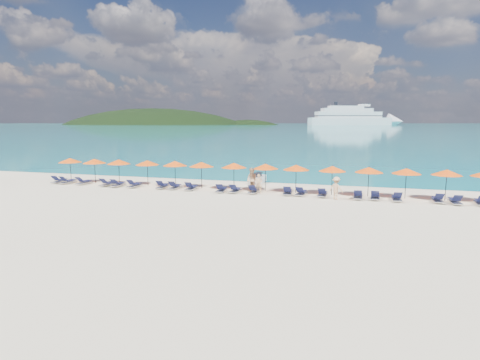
# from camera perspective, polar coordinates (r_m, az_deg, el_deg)

# --- Properties ---
(ground) EXTENTS (1400.00, 1400.00, 0.00)m
(ground) POSITION_cam_1_polar(r_m,az_deg,el_deg) (27.63, -1.74, -3.33)
(ground) COLOR beige
(sea) EXTENTS (1600.00, 1300.00, 0.01)m
(sea) POSITION_cam_1_polar(r_m,az_deg,el_deg) (685.80, 15.70, 7.60)
(sea) COLOR #1FA9B2
(sea) RESTS_ON ground
(headland_main) EXTENTS (374.00, 242.00, 126.50)m
(headland_main) POSITION_cam_1_polar(r_m,az_deg,el_deg) (645.79, -12.34, 4.31)
(headland_main) COLOR black
(headland_main) RESTS_ON ground
(headland_small) EXTENTS (162.00, 126.00, 85.50)m
(headland_small) POSITION_cam_1_polar(r_m,az_deg,el_deg) (608.12, 1.13, 4.55)
(headland_small) COLOR black
(headland_small) RESTS_ON ground
(cruise_ship) EXTENTS (132.33, 73.22, 37.56)m
(cruise_ship) POSITION_cam_1_polar(r_m,az_deg,el_deg) (581.26, 16.42, 8.45)
(cruise_ship) COLOR silver
(cruise_ship) RESTS_ON ground
(jetski) EXTENTS (1.01, 2.63, 0.93)m
(jetski) POSITION_cam_1_polar(r_m,az_deg,el_deg) (36.61, 2.56, 0.17)
(jetski) COLOR silver
(jetski) RESTS_ON ground
(beachgoer_a) EXTENTS (0.57, 0.39, 1.52)m
(beachgoer_a) POSITION_cam_1_polar(r_m,az_deg,el_deg) (31.28, 2.69, -0.54)
(beachgoer_a) COLOR #DDAA79
(beachgoer_a) RESTS_ON ground
(beachgoer_b) EXTENTS (1.08, 0.93, 1.92)m
(beachgoer_b) POSITION_cam_1_polar(r_m,az_deg,el_deg) (31.96, 1.71, 0.02)
(beachgoer_b) COLOR #DDAA79
(beachgoer_b) RESTS_ON ground
(beachgoer_c) EXTENTS (1.18, 0.96, 1.66)m
(beachgoer_c) POSITION_cam_1_polar(r_m,az_deg,el_deg) (29.60, 13.52, -1.14)
(beachgoer_c) COLOR #DDAA79
(beachgoer_c) RESTS_ON ground
(umbrella_0) EXTENTS (2.10, 2.10, 2.28)m
(umbrella_0) POSITION_cam_1_polar(r_m,az_deg,el_deg) (40.29, -23.02, 2.60)
(umbrella_0) COLOR black
(umbrella_0) RESTS_ON ground
(umbrella_1) EXTENTS (2.10, 2.10, 2.28)m
(umbrella_1) POSITION_cam_1_polar(r_m,az_deg,el_deg) (38.68, -19.99, 2.55)
(umbrella_1) COLOR black
(umbrella_1) RESTS_ON ground
(umbrella_2) EXTENTS (2.10, 2.10, 2.28)m
(umbrella_2) POSITION_cam_1_polar(r_m,az_deg,el_deg) (37.30, -16.88, 2.50)
(umbrella_2) COLOR black
(umbrella_2) RESTS_ON ground
(umbrella_3) EXTENTS (2.10, 2.10, 2.28)m
(umbrella_3) POSITION_cam_1_polar(r_m,az_deg,el_deg) (35.89, -13.05, 2.42)
(umbrella_3) COLOR black
(umbrella_3) RESTS_ON ground
(umbrella_4) EXTENTS (2.10, 2.10, 2.28)m
(umbrella_4) POSITION_cam_1_polar(r_m,az_deg,el_deg) (34.76, -9.24, 2.34)
(umbrella_4) COLOR black
(umbrella_4) RESTS_ON ground
(umbrella_5) EXTENTS (2.10, 2.10, 2.28)m
(umbrella_5) POSITION_cam_1_polar(r_m,az_deg,el_deg) (33.69, -5.50, 2.22)
(umbrella_5) COLOR black
(umbrella_5) RESTS_ON ground
(umbrella_6) EXTENTS (2.10, 2.10, 2.28)m
(umbrella_6) POSITION_cam_1_polar(r_m,az_deg,el_deg) (32.82, -0.88, 2.10)
(umbrella_6) COLOR black
(umbrella_6) RESTS_ON ground
(umbrella_7) EXTENTS (2.10, 2.10, 2.28)m
(umbrella_7) POSITION_cam_1_polar(r_m,az_deg,el_deg) (32.17, 3.65, 1.95)
(umbrella_7) COLOR black
(umbrella_7) RESTS_ON ground
(umbrella_8) EXTENTS (2.10, 2.10, 2.28)m
(umbrella_8) POSITION_cam_1_polar(r_m,az_deg,el_deg) (31.64, 7.99, 1.78)
(umbrella_8) COLOR black
(umbrella_8) RESTS_ON ground
(umbrella_9) EXTENTS (2.10, 2.10, 2.28)m
(umbrella_9) POSITION_cam_1_polar(r_m,az_deg,el_deg) (31.28, 12.99, 1.57)
(umbrella_9) COLOR black
(umbrella_9) RESTS_ON ground
(umbrella_10) EXTENTS (2.10, 2.10, 2.28)m
(umbrella_10) POSITION_cam_1_polar(r_m,az_deg,el_deg) (31.30, 17.87, 1.39)
(umbrella_10) COLOR black
(umbrella_10) RESTS_ON ground
(umbrella_11) EXTENTS (2.10, 2.10, 2.28)m
(umbrella_11) POSITION_cam_1_polar(r_m,az_deg,el_deg) (31.44, 22.60, 1.18)
(umbrella_11) COLOR black
(umbrella_11) RESTS_ON ground
(umbrella_12) EXTENTS (2.10, 2.10, 2.28)m
(umbrella_12) POSITION_cam_1_polar(r_m,az_deg,el_deg) (31.84, 27.35, 0.97)
(umbrella_12) COLOR black
(umbrella_12) RESTS_ON ground
(lounger_0) EXTENTS (0.77, 1.75, 0.66)m
(lounger_0) POSITION_cam_1_polar(r_m,az_deg,el_deg) (40.17, -24.34, -0.06)
(lounger_0) COLOR silver
(lounger_0) RESTS_ON ground
(lounger_1) EXTENTS (0.78, 1.75, 0.66)m
(lounger_1) POSITION_cam_1_polar(r_m,az_deg,el_deg) (39.41, -23.28, -0.14)
(lounger_1) COLOR silver
(lounger_1) RESTS_ON ground
(lounger_2) EXTENTS (0.76, 1.75, 0.66)m
(lounger_2) POSITION_cam_1_polar(r_m,az_deg,el_deg) (38.42, -21.33, -0.24)
(lounger_2) COLOR silver
(lounger_2) RESTS_ON ground
(lounger_3) EXTENTS (0.73, 1.74, 0.66)m
(lounger_3) POSITION_cam_1_polar(r_m,az_deg,el_deg) (36.74, -18.34, -0.46)
(lounger_3) COLOR silver
(lounger_3) RESTS_ON ground
(lounger_4) EXTENTS (0.64, 1.71, 0.66)m
(lounger_4) POSITION_cam_1_polar(r_m,az_deg,el_deg) (36.07, -16.98, -0.55)
(lounger_4) COLOR silver
(lounger_4) RESTS_ON ground
(lounger_5) EXTENTS (0.64, 1.71, 0.66)m
(lounger_5) POSITION_cam_1_polar(r_m,az_deg,el_deg) (35.30, -14.82, -0.66)
(lounger_5) COLOR silver
(lounger_5) RESTS_ON ground
(lounger_6) EXTENTS (0.72, 1.73, 0.66)m
(lounger_6) POSITION_cam_1_polar(r_m,az_deg,el_deg) (34.23, -10.95, -0.80)
(lounger_6) COLOR silver
(lounger_6) RESTS_ON ground
(lounger_7) EXTENTS (0.66, 1.71, 0.66)m
(lounger_7) POSITION_cam_1_polar(r_m,az_deg,el_deg) (33.72, -9.24, -0.90)
(lounger_7) COLOR silver
(lounger_7) RESTS_ON ground
(lounger_8) EXTENTS (0.67, 1.72, 0.66)m
(lounger_8) POSITION_cam_1_polar(r_m,az_deg,el_deg) (33.08, -6.95, -1.03)
(lounger_8) COLOR silver
(lounger_8) RESTS_ON ground
(lounger_9) EXTENTS (0.75, 1.74, 0.66)m
(lounger_9) POSITION_cam_1_polar(r_m,az_deg,el_deg) (31.91, -2.67, -1.32)
(lounger_9) COLOR silver
(lounger_9) RESTS_ON ground
(lounger_10) EXTENTS (0.68, 1.72, 0.66)m
(lounger_10) POSITION_cam_1_polar(r_m,az_deg,el_deg) (31.69, -0.69, -1.38)
(lounger_10) COLOR silver
(lounger_10) RESTS_ON ground
(lounger_11) EXTENTS (0.64, 1.71, 0.66)m
(lounger_11) POSITION_cam_1_polar(r_m,az_deg,el_deg) (31.38, 1.98, -1.48)
(lounger_11) COLOR silver
(lounger_11) RESTS_ON ground
(lounger_12) EXTENTS (0.78, 1.75, 0.66)m
(lounger_12) POSITION_cam_1_polar(r_m,az_deg,el_deg) (30.95, 6.78, -1.68)
(lounger_12) COLOR silver
(lounger_12) RESTS_ON ground
(lounger_13) EXTENTS (0.77, 1.75, 0.66)m
(lounger_13) POSITION_cam_1_polar(r_m,az_deg,el_deg) (30.83, 8.67, -1.75)
(lounger_13) COLOR silver
(lounger_13) RESTS_ON ground
(lounger_14) EXTENTS (0.65, 1.71, 0.66)m
(lounger_14) POSITION_cam_1_polar(r_m,az_deg,el_deg) (30.58, 11.64, -1.91)
(lounger_14) COLOR silver
(lounger_14) RESTS_ON ground
(lounger_15) EXTENTS (0.67, 1.72, 0.66)m
(lounger_15) POSITION_cam_1_polar(r_m,az_deg,el_deg) (30.33, 16.43, -2.17)
(lounger_15) COLOR silver
(lounger_15) RESTS_ON ground
(lounger_16) EXTENTS (0.74, 1.74, 0.66)m
(lounger_16) POSITION_cam_1_polar(r_m,az_deg,el_deg) (30.47, 18.67, -2.22)
(lounger_16) COLOR silver
(lounger_16) RESTS_ON ground
(lounger_17) EXTENTS (0.65, 1.71, 0.66)m
(lounger_17) POSITION_cam_1_polar(r_m,az_deg,el_deg) (30.43, 21.39, -2.37)
(lounger_17) COLOR silver
(lounger_17) RESTS_ON ground
(lounger_18) EXTENTS (0.63, 1.70, 0.66)m
(lounger_18) POSITION_cam_1_polar(r_m,az_deg,el_deg) (31.06, 26.28, -2.46)
(lounger_18) COLOR silver
(lounger_18) RESTS_ON ground
(lounger_19) EXTENTS (0.68, 1.72, 0.66)m
(lounger_19) POSITION_cam_1_polar(r_m,az_deg,el_deg) (31.00, 28.28, -2.61)
(lounger_19) COLOR silver
(lounger_19) RESTS_ON ground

